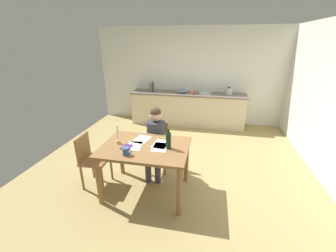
{
  "coord_description": "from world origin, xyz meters",
  "views": [
    {
      "loc": [
        0.64,
        -3.54,
        2.22
      ],
      "look_at": [
        -0.06,
        -0.16,
        0.85
      ],
      "focal_mm": 22.99,
      "sensor_mm": 36.0,
      "label": 1
    }
  ],
  "objects_px": {
    "book_magazine": "(127,147)",
    "person_seated": "(155,138)",
    "chair_at_table": "(157,144)",
    "chair_side_empty": "(92,158)",
    "candlestick": "(118,138)",
    "bottle_oil": "(150,87)",
    "mixing_bowl": "(182,91)",
    "wine_bottle_on_table": "(168,140)",
    "wine_glass_near_sink": "(191,88)",
    "sink_unit": "(205,93)",
    "wine_glass_by_kettle": "(187,88)",
    "stovetop_kettle": "(229,91)",
    "coffee_mug": "(126,151)",
    "teacup_on_counter": "(193,92)",
    "dining_table": "(145,153)",
    "bottle_vinegar": "(153,87)"
  },
  "relations": [
    {
      "from": "book_magazine",
      "to": "person_seated",
      "type": "bearing_deg",
      "value": 77.0
    },
    {
      "from": "chair_at_table",
      "to": "chair_side_empty",
      "type": "distance_m",
      "value": 1.14
    },
    {
      "from": "candlestick",
      "to": "bottle_oil",
      "type": "distance_m",
      "value": 3.2
    },
    {
      "from": "book_magazine",
      "to": "mixing_bowl",
      "type": "bearing_deg",
      "value": 92.43
    },
    {
      "from": "chair_at_table",
      "to": "person_seated",
      "type": "bearing_deg",
      "value": -85.45
    },
    {
      "from": "wine_bottle_on_table",
      "to": "wine_glass_near_sink",
      "type": "distance_m",
      "value": 3.25
    },
    {
      "from": "person_seated",
      "to": "candlestick",
      "type": "xyz_separation_m",
      "value": [
        -0.42,
        -0.55,
        0.2
      ]
    },
    {
      "from": "book_magazine",
      "to": "sink_unit",
      "type": "relative_size",
      "value": 0.46
    },
    {
      "from": "bottle_oil",
      "to": "wine_glass_by_kettle",
      "type": "height_order",
      "value": "bottle_oil"
    },
    {
      "from": "book_magazine",
      "to": "stovetop_kettle",
      "type": "height_order",
      "value": "stovetop_kettle"
    },
    {
      "from": "chair_at_table",
      "to": "coffee_mug",
      "type": "relative_size",
      "value": 6.59
    },
    {
      "from": "sink_unit",
      "to": "wine_glass_by_kettle",
      "type": "distance_m",
      "value": 0.54
    },
    {
      "from": "wine_glass_by_kettle",
      "to": "teacup_on_counter",
      "type": "bearing_deg",
      "value": -57.59
    },
    {
      "from": "dining_table",
      "to": "sink_unit",
      "type": "distance_m",
      "value": 3.19
    },
    {
      "from": "mixing_bowl",
      "to": "wine_glass_near_sink",
      "type": "distance_m",
      "value": 0.29
    },
    {
      "from": "mixing_bowl",
      "to": "wine_glass_near_sink",
      "type": "relative_size",
      "value": 1.61
    },
    {
      "from": "sink_unit",
      "to": "bottle_vinegar",
      "type": "bearing_deg",
      "value": -179.09
    },
    {
      "from": "dining_table",
      "to": "chair_side_empty",
      "type": "distance_m",
      "value": 0.92
    },
    {
      "from": "dining_table",
      "to": "candlestick",
      "type": "relative_size",
      "value": 4.22
    },
    {
      "from": "bottle_vinegar",
      "to": "chair_at_table",
      "type": "bearing_deg",
      "value": -73.16
    },
    {
      "from": "dining_table",
      "to": "bottle_oil",
      "type": "distance_m",
      "value": 3.3
    },
    {
      "from": "person_seated",
      "to": "mixing_bowl",
      "type": "relative_size",
      "value": 4.81
    },
    {
      "from": "coffee_mug",
      "to": "wine_bottle_on_table",
      "type": "distance_m",
      "value": 0.6
    },
    {
      "from": "stovetop_kettle",
      "to": "teacup_on_counter",
      "type": "distance_m",
      "value": 0.95
    },
    {
      "from": "person_seated",
      "to": "wine_bottle_on_table",
      "type": "xyz_separation_m",
      "value": [
        0.34,
        -0.55,
        0.24
      ]
    },
    {
      "from": "bottle_oil",
      "to": "mixing_bowl",
      "type": "height_order",
      "value": "bottle_oil"
    },
    {
      "from": "wine_glass_by_kettle",
      "to": "bottle_vinegar",
      "type": "bearing_deg",
      "value": -169.73
    },
    {
      "from": "person_seated",
      "to": "bottle_oil",
      "type": "relative_size",
      "value": 4.43
    },
    {
      "from": "mixing_bowl",
      "to": "person_seated",
      "type": "bearing_deg",
      "value": -92.16
    },
    {
      "from": "teacup_on_counter",
      "to": "bottle_oil",
      "type": "bearing_deg",
      "value": 169.41
    },
    {
      "from": "book_magazine",
      "to": "bottle_oil",
      "type": "distance_m",
      "value": 3.32
    },
    {
      "from": "person_seated",
      "to": "book_magazine",
      "type": "relative_size",
      "value": 7.16
    },
    {
      "from": "chair_side_empty",
      "to": "sink_unit",
      "type": "bearing_deg",
      "value": 62.49
    },
    {
      "from": "stovetop_kettle",
      "to": "sink_unit",
      "type": "bearing_deg",
      "value": 179.61
    },
    {
      "from": "person_seated",
      "to": "sink_unit",
      "type": "xyz_separation_m",
      "value": [
        0.71,
        2.55,
        0.24
      ]
    },
    {
      "from": "wine_bottle_on_table",
      "to": "mixing_bowl",
      "type": "bearing_deg",
      "value": 94.56
    },
    {
      "from": "chair_side_empty",
      "to": "mixing_bowl",
      "type": "distance_m",
      "value": 3.26
    },
    {
      "from": "chair_at_table",
      "to": "bottle_vinegar",
      "type": "bearing_deg",
      "value": 106.84
    },
    {
      "from": "candlestick",
      "to": "chair_at_table",
      "type": "bearing_deg",
      "value": 59.5
    },
    {
      "from": "bottle_oil",
      "to": "chair_at_table",
      "type": "bearing_deg",
      "value": -71.73
    },
    {
      "from": "chair_side_empty",
      "to": "mixing_bowl",
      "type": "relative_size",
      "value": 3.49
    },
    {
      "from": "coffee_mug",
      "to": "bottle_vinegar",
      "type": "distance_m",
      "value": 3.43
    },
    {
      "from": "chair_at_table",
      "to": "chair_side_empty",
      "type": "relative_size",
      "value": 0.99
    },
    {
      "from": "book_magazine",
      "to": "bottle_oil",
      "type": "height_order",
      "value": "bottle_oil"
    },
    {
      "from": "sink_unit",
      "to": "bottle_oil",
      "type": "distance_m",
      "value": 1.54
    },
    {
      "from": "sink_unit",
      "to": "candlestick",
      "type": "bearing_deg",
      "value": -110.09
    },
    {
      "from": "chair_at_table",
      "to": "teacup_on_counter",
      "type": "distance_m",
      "value": 2.33
    },
    {
      "from": "wine_bottle_on_table",
      "to": "wine_glass_by_kettle",
      "type": "bearing_deg",
      "value": 92.45
    },
    {
      "from": "wine_glass_near_sink",
      "to": "wine_glass_by_kettle",
      "type": "relative_size",
      "value": 1.0
    },
    {
      "from": "chair_at_table",
      "to": "stovetop_kettle",
      "type": "bearing_deg",
      "value": 60.83
    }
  ]
}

